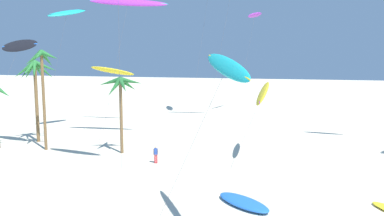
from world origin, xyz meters
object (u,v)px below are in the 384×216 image
Objects in this scene: palm_tree_2 at (42,67)px; person_mid_field at (156,154)px; flying_kite_2 at (19,46)px; flying_kite_4 at (263,93)px; palm_tree_1 at (35,75)px; grounded_kite_0 at (244,202)px; flying_kite_9 at (227,67)px; palm_tree_3 at (121,89)px; flying_kite_7 at (112,71)px; flying_kite_5 at (255,15)px; flying_kite_3 at (128,2)px; flying_kite_6 at (67,13)px.

palm_tree_2 reaches higher than person_mid_field.
flying_kite_2 is 25.10m from flying_kite_4.
palm_tree_1 is 1.15× the size of flying_kite_4.
flying_kite_4 is (22.09, 1.89, -2.38)m from palm_tree_2.
palm_tree_1 reaches higher than grounded_kite_0.
flying_kite_9 is at bearing -38.35° from palm_tree_1.
flying_kite_2 reaches higher than palm_tree_3.
palm_tree_1 is at bearing -99.64° from flying_kite_7.
flying_kite_5 reaches higher than grounded_kite_0.
grounded_kite_0 is (13.37, -11.48, -6.28)m from palm_tree_3.
flying_kite_2 is 28.62m from grounded_kite_0.
grounded_kite_0 is 2.71× the size of person_mid_field.
flying_kite_3 is 27.27m from flying_kite_5.
flying_kite_6 is 9.65× the size of person_mid_field.
palm_tree_3 is 4.70× the size of person_mid_field.
flying_kite_7 reaches higher than palm_tree_3.
person_mid_field is at bearing -19.60° from palm_tree_1.
flying_kite_6 is (-2.55, 9.72, 6.27)m from palm_tree_2.
flying_kite_5 is 10.30× the size of person_mid_field.
flying_kite_4 reaches higher than person_mid_field.
flying_kite_2 is 7.07× the size of person_mid_field.
flying_kite_6 is 35.35m from flying_kite_9.
flying_kite_3 is at bearing 43.54° from palm_tree_2.
flying_kite_3 reaches higher than person_mid_field.
flying_kite_6 is at bearing 162.36° from flying_kite_4.
grounded_kite_0 is at bearing -52.72° from flying_kite_7.
person_mid_field is (15.82, -5.63, -6.63)m from palm_tree_1.
palm_tree_2 and flying_kite_9 have the same top height.
flying_kite_9 is (23.72, -15.98, -1.40)m from flying_kite_2.
grounded_kite_0 is (24.23, -11.02, -10.52)m from flying_kite_2.
flying_kite_9 is at bearing -58.20° from person_mid_field.
flying_kite_7 is at bearing -146.74° from flying_kite_5.
flying_kite_7 is at bearing 76.27° from flying_kite_6.
flying_kite_6 is at bearing 104.67° from palm_tree_2.
flying_kite_3 reaches higher than palm_tree_3.
flying_kite_9 is (21.65, -34.10, 1.94)m from flying_kite_7.
flying_kite_3 is at bearing -57.93° from flying_kite_7.
flying_kite_6 is at bearing -103.73° from flying_kite_7.
flying_kite_3 is at bearing 123.80° from person_mid_field.
flying_kite_6 is 1.88× the size of flying_kite_7.
palm_tree_2 reaches higher than flying_kite_4.
palm_tree_1 is 25.18m from flying_kite_4.
flying_kite_2 reaches higher than palm_tree_1.
palm_tree_1 is at bearing 98.60° from flying_kite_2.
flying_kite_5 is (12.10, 24.44, 0.50)m from flying_kite_3.
palm_tree_1 is 4.53m from flying_kite_2.
person_mid_field is (13.28, -20.59, -6.51)m from flying_kite_7.
flying_kite_6 is (-0.01, 9.63, 4.17)m from flying_kite_2.
grounded_kite_0 is at bearing -49.58° from flying_kite_3.
palm_tree_1 is at bearing 141.65° from flying_kite_9.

